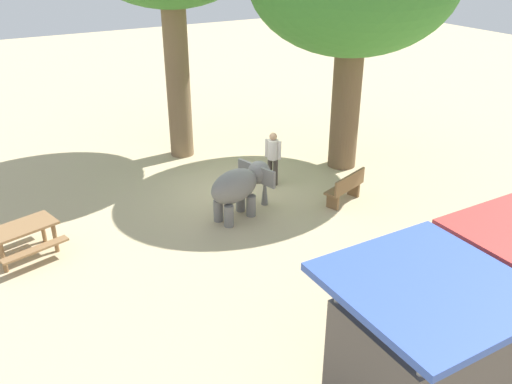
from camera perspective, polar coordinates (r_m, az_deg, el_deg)
ground_plane at (r=15.48m, az=-1.62°, el=0.00°), size 60.00×60.00×0.00m
elephant at (r=13.83m, az=-1.70°, el=0.67°), size 1.98×1.41×1.36m
person_handler at (r=15.59m, az=1.82°, el=3.99°), size 0.32×0.44×1.62m
wooden_bench at (r=14.88m, az=9.57°, el=0.50°), size 1.45×0.83×0.88m
picnic_table_near at (r=13.32m, az=-23.66°, el=-4.11°), size 1.84×1.82×0.78m
market_stall_blue at (r=8.51m, az=16.75°, el=-16.78°), size 2.50×2.50×2.52m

